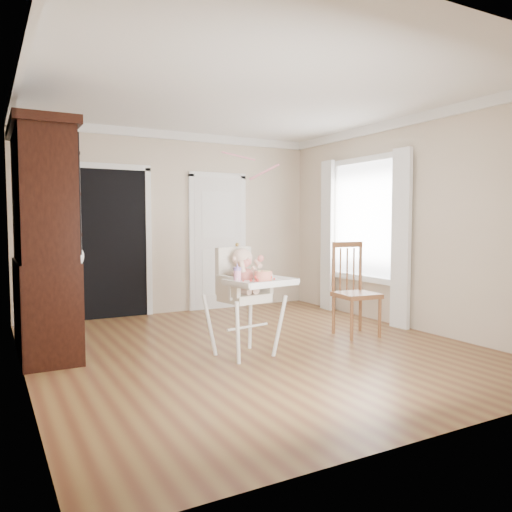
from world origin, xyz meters
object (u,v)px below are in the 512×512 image
high_chair (245,288)px  dining_chair (355,292)px  cake (263,276)px  china_cabinet (44,241)px  sippy_cup (237,274)px

high_chair → dining_chair: dining_chair is taller
cake → china_cabinet: size_ratio=0.10×
sippy_cup → cake: bearing=-15.8°
high_chair → cake: size_ratio=5.06×
cake → sippy_cup: size_ratio=1.21×
sippy_cup → china_cabinet: 2.02m
sippy_cup → dining_chair: bearing=12.3°
high_chair → sippy_cup: bearing=-143.5°
high_chair → china_cabinet: (-1.77, 1.03, 0.47)m
china_cabinet → cake: bearing=-34.9°
cake → sippy_cup: bearing=164.2°
china_cabinet → dining_chair: size_ratio=2.09×
cake → dining_chair: 1.62m
high_chair → dining_chair: bearing=-2.8°
high_chair → dining_chair: 1.62m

